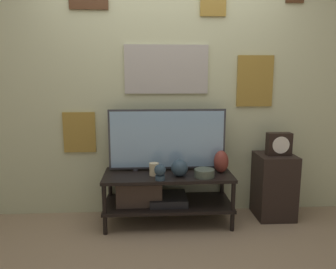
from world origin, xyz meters
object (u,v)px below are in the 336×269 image
Objects in this scene: vase_wide_bowl at (204,173)px; television at (167,139)px; vase_urn_stoneware at (221,162)px; mantel_clock at (279,144)px; decorative_bust at (160,172)px; vase_round_glass at (179,168)px; candle_jar at (154,169)px.

television is at bearing 144.04° from vase_wide_bowl.
mantel_clock is at bearing 4.38° from vase_urn_stoneware.
vase_urn_stoneware is 1.16× the size of vase_wide_bowl.
television is at bearing 75.25° from decorative_bust.
vase_round_glass is 1.09× the size of decorative_bust.
vase_urn_stoneware is 0.43m from vase_round_glass.
mantel_clock is (0.77, 0.18, 0.23)m from vase_wide_bowl.
vase_urn_stoneware is at bearing 35.24° from vase_wide_bowl.
vase_round_glass is 1.02m from mantel_clock.
television is 0.33m from candle_jar.
mantel_clock is at bearing 7.88° from vase_round_glass.
vase_round_glass is 1.36× the size of candle_jar.
television reaches higher than candle_jar.
decorative_bust is at bearing -149.91° from vase_round_glass.
television is 5.24× the size of vase_urn_stoneware.
decorative_bust reaches higher than candle_jar.
mantel_clock is at bearing 11.74° from decorative_bust.
television reaches higher than vase_wide_bowl.
candle_jar reaches higher than vase_wide_bowl.
vase_round_glass is 0.22m from decorative_bust.
mantel_clock is (1.18, 0.25, 0.19)m from decorative_bust.
candle_jar is at bearing -175.66° from mantel_clock.
candle_jar is (-0.13, -0.16, -0.26)m from television.
candle_jar is 1.25m from mantel_clock.
decorative_bust is 0.62× the size of mantel_clock.
vase_urn_stoneware is 0.92× the size of mantel_clock.
decorative_bust is 1.22m from mantel_clock.
mantel_clock is (1.10, -0.07, -0.05)m from television.
candle_jar is at bearing -175.68° from vase_urn_stoneware.
television reaches higher than mantel_clock.
vase_round_glass is at bearing 170.72° from vase_wide_bowl.
television is at bearing 176.55° from mantel_clock.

